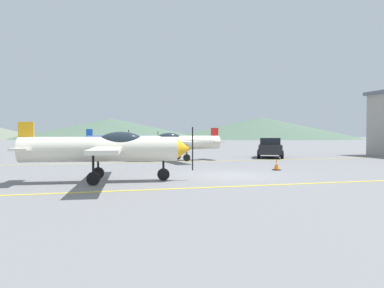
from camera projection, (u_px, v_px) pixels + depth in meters
The scene contains 10 objects.
ground_plane at pixel (231, 176), 16.95m from camera, with size 400.00×400.00×0.00m, color slate.
apron_line_near at pixel (264, 185), 13.65m from camera, with size 80.00×0.16×0.01m, color yellow.
apron_line_far at pixel (185, 162), 25.61m from camera, with size 80.00×0.16×0.01m, color yellow.
airplane_near at pixel (107, 148), 14.72m from camera, with size 6.97×8.01×2.40m.
airplane_mid at pixel (176, 142), 26.60m from camera, with size 6.98×8.02×2.40m.
airplane_far at pixel (123, 140), 34.84m from camera, with size 6.98×8.02×2.40m.
car_sedan at pixel (270, 147), 30.06m from camera, with size 3.50×4.65×1.62m.
traffic_cone_front at pixel (277, 165), 19.46m from camera, with size 0.36×0.36×0.59m.
hill_centerleft at pixel (111, 129), 156.38m from camera, with size 83.86×83.86×8.65m, color #4C6651.
hill_centerright at pixel (260, 128), 157.60m from camera, with size 83.19×83.19×9.31m, color #4C6651.
Camera 1 is at (-6.09, -15.87, 1.91)m, focal length 34.27 mm.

